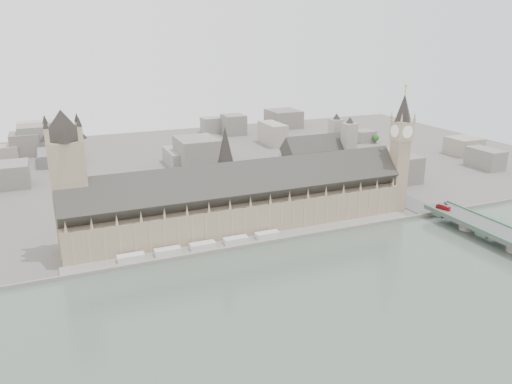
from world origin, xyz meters
name	(u,v)px	position (x,y,z in m)	size (l,w,h in m)	color
ground	(251,238)	(0.00, 0.00, 0.00)	(900.00, 900.00, 0.00)	#595651
river_thames	(388,369)	(0.00, -165.00, 0.00)	(600.00, 600.00, 0.00)	#414D44
embankment_wall	(259,244)	(0.00, -15.00, 1.50)	(600.00, 1.50, 3.00)	slate
river_terrace	(255,241)	(0.00, -7.50, 1.00)	(270.00, 15.00, 2.00)	slate
terrace_tents	(203,245)	(-40.00, -7.00, 4.00)	(118.00, 7.00, 4.00)	silver
palace_of_westminster	(241,202)	(0.00, 19.70, 22.71)	(265.00, 40.73, 55.44)	gray
elizabeth_tower	(401,145)	(138.00, 8.00, 58.09)	(17.00, 17.00, 107.50)	gray
victoria_tower	(68,176)	(-122.00, 26.00, 55.20)	(30.00, 30.00, 100.00)	gray
central_tower	(225,157)	(-10.00, 26.00, 57.92)	(13.00, 13.00, 48.00)	gray
westminster_bridge	(507,241)	(162.00, -87.50, 5.12)	(25.00, 325.00, 10.25)	#474749
westminster_abbey	(318,162)	(110.92, 95.00, 25.08)	(68.00, 36.00, 64.00)	gray
city_skyline_inland	(171,147)	(0.00, 245.00, 19.00)	(720.00, 360.00, 38.00)	gray
park_trees	(213,206)	(-10.00, 60.00, 7.50)	(110.00, 30.00, 15.00)	#224518
red_bus_north	(443,208)	(156.84, -28.27, 11.89)	(2.75, 11.76, 3.28)	red
car_approach	(446,203)	(168.40, -19.18, 10.96)	(1.98, 4.86, 1.41)	gray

